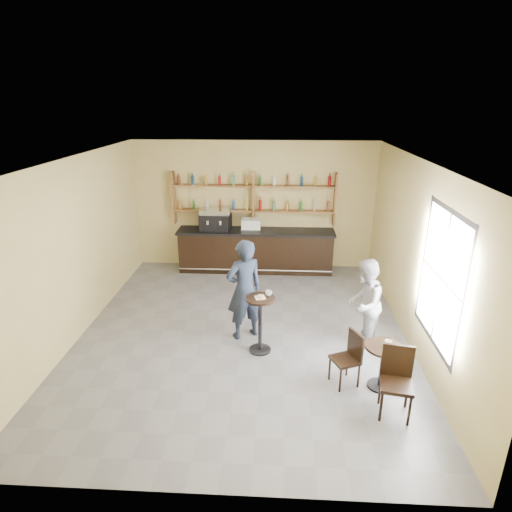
# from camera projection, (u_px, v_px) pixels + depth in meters

# --- Properties ---
(floor) EXTENTS (7.00, 7.00, 0.00)m
(floor) POSITION_uv_depth(u_px,v_px,m) (243.00, 333.00, 8.04)
(floor) COLOR #5E5E63
(floor) RESTS_ON ground
(ceiling) EXTENTS (7.00, 7.00, 0.00)m
(ceiling) POSITION_uv_depth(u_px,v_px,m) (241.00, 160.00, 6.93)
(ceiling) COLOR white
(ceiling) RESTS_ON wall_back
(wall_back) EXTENTS (7.00, 0.00, 7.00)m
(wall_back) POSITION_uv_depth(u_px,v_px,m) (254.00, 206.00, 10.76)
(wall_back) COLOR tan
(wall_back) RESTS_ON floor
(wall_front) EXTENTS (7.00, 0.00, 7.00)m
(wall_front) POSITION_uv_depth(u_px,v_px,m) (212.00, 374.00, 4.21)
(wall_front) COLOR tan
(wall_front) RESTS_ON floor
(wall_left) EXTENTS (0.00, 7.00, 7.00)m
(wall_left) POSITION_uv_depth(u_px,v_px,m) (75.00, 250.00, 7.64)
(wall_left) COLOR tan
(wall_left) RESTS_ON floor
(wall_right) EXTENTS (0.00, 7.00, 7.00)m
(wall_right) POSITION_uv_depth(u_px,v_px,m) (416.00, 256.00, 7.33)
(wall_right) COLOR tan
(wall_right) RESTS_ON floor
(window_pane) EXTENTS (0.00, 2.00, 2.00)m
(window_pane) POSITION_uv_depth(u_px,v_px,m) (441.00, 279.00, 6.17)
(window_pane) COLOR white
(window_pane) RESTS_ON wall_right
(window_frame) EXTENTS (0.04, 1.70, 2.10)m
(window_frame) POSITION_uv_depth(u_px,v_px,m) (441.00, 279.00, 6.17)
(window_frame) COLOR black
(window_frame) RESTS_ON wall_right
(shelf_unit) EXTENTS (4.00, 0.26, 1.40)m
(shelf_unit) POSITION_uv_depth(u_px,v_px,m) (254.00, 199.00, 10.56)
(shelf_unit) COLOR brown
(shelf_unit) RESTS_ON wall_back
(liquor_bottles) EXTENTS (3.68, 0.10, 1.00)m
(liquor_bottles) POSITION_uv_depth(u_px,v_px,m) (254.00, 192.00, 10.50)
(liquor_bottles) COLOR #8C5919
(liquor_bottles) RESTS_ON shelf_unit
(bar_counter) EXTENTS (3.90, 0.76, 1.06)m
(bar_counter) POSITION_uv_depth(u_px,v_px,m) (256.00, 250.00, 10.80)
(bar_counter) COLOR black
(bar_counter) RESTS_ON floor
(espresso_machine) EXTENTS (0.78, 0.55, 0.52)m
(espresso_machine) POSITION_uv_depth(u_px,v_px,m) (215.00, 220.00, 10.58)
(espresso_machine) COLOR black
(espresso_machine) RESTS_ON bar_counter
(pastry_case) EXTENTS (0.53, 0.45, 0.29)m
(pastry_case) POSITION_uv_depth(u_px,v_px,m) (251.00, 225.00, 10.57)
(pastry_case) COLOR silver
(pastry_case) RESTS_ON bar_counter
(pedestal_table) EXTENTS (0.57, 0.57, 1.02)m
(pedestal_table) POSITION_uv_depth(u_px,v_px,m) (260.00, 325.00, 7.31)
(pedestal_table) COLOR black
(pedestal_table) RESTS_ON floor
(napkin) EXTENTS (0.21, 0.21, 0.00)m
(napkin) POSITION_uv_depth(u_px,v_px,m) (260.00, 298.00, 7.13)
(napkin) COLOR white
(napkin) RESTS_ON pedestal_table
(donut) EXTENTS (0.16, 0.16, 0.04)m
(donut) POSITION_uv_depth(u_px,v_px,m) (261.00, 297.00, 7.11)
(donut) COLOR #B88643
(donut) RESTS_ON napkin
(cup_pedestal) EXTENTS (0.13, 0.13, 0.09)m
(cup_pedestal) POSITION_uv_depth(u_px,v_px,m) (269.00, 293.00, 7.20)
(cup_pedestal) COLOR white
(cup_pedestal) RESTS_ON pedestal_table
(man_main) EXTENTS (0.81, 0.72, 1.87)m
(man_main) POSITION_uv_depth(u_px,v_px,m) (244.00, 290.00, 7.63)
(man_main) COLOR black
(man_main) RESTS_ON floor
(cafe_table) EXTENTS (0.66, 0.66, 0.71)m
(cafe_table) POSITION_uv_depth(u_px,v_px,m) (382.00, 367.00, 6.43)
(cafe_table) COLOR black
(cafe_table) RESTS_ON floor
(cup_cafe) EXTENTS (0.11, 0.11, 0.10)m
(cup_cafe) POSITION_uv_depth(u_px,v_px,m) (388.00, 343.00, 6.28)
(cup_cafe) COLOR white
(cup_cafe) RESTS_ON cafe_table
(chair_west) EXTENTS (0.49, 0.49, 0.86)m
(chair_west) POSITION_uv_depth(u_px,v_px,m) (345.00, 359.00, 6.47)
(chair_west) COLOR black
(chair_west) RESTS_ON floor
(chair_south) EXTENTS (0.50, 0.50, 0.99)m
(chair_south) POSITION_uv_depth(u_px,v_px,m) (396.00, 384.00, 5.81)
(chair_south) COLOR black
(chair_south) RESTS_ON floor
(patron_second) EXTENTS (0.87, 0.96, 1.61)m
(patron_second) POSITION_uv_depth(u_px,v_px,m) (364.00, 304.00, 7.40)
(patron_second) COLOR #9B9CA0
(patron_second) RESTS_ON floor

